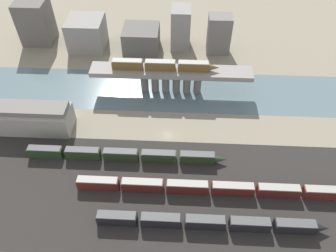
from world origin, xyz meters
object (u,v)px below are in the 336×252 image
(train_yard_far, at_px, (124,155))
(warehouse_building, at_px, (32,118))
(train_yard_near, at_px, (210,222))
(train_yard_mid, at_px, (237,189))
(train_on_bridge, at_px, (164,65))

(train_yard_far, xyz_separation_m, warehouse_building, (-35.14, 12.98, 3.03))
(train_yard_near, height_order, train_yard_mid, train_yard_mid)
(train_on_bridge, bearing_deg, train_yard_mid, -62.34)
(train_on_bridge, height_order, train_yard_far, train_on_bridge)
(warehouse_building, bearing_deg, train_yard_near, -29.93)
(train_yard_mid, distance_m, warehouse_building, 75.70)
(train_yard_far, bearing_deg, train_on_bridge, 72.86)
(train_on_bridge, relative_size, train_yard_near, 0.63)
(train_on_bridge, distance_m, train_yard_near, 62.63)
(warehouse_building, bearing_deg, train_yard_far, -20.28)
(train_yard_near, bearing_deg, train_on_bridge, 105.34)
(train_yard_near, bearing_deg, train_yard_far, 140.00)
(train_on_bridge, xyz_separation_m, train_yard_mid, (25.16, -48.01, -10.69))
(warehouse_building, bearing_deg, train_on_bridge, 26.79)
(train_yard_near, height_order, train_yard_far, train_yard_far)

